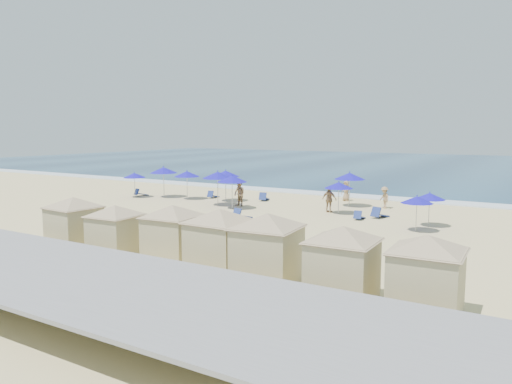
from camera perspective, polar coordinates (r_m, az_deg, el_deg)
ground at (r=30.63m, az=-1.85°, el=-3.58°), size 160.00×160.00×0.00m
ocean at (r=82.00m, az=19.86°, el=2.77°), size 160.00×80.00×0.06m
surf_line at (r=44.23m, az=9.28°, el=-0.29°), size 160.00×2.50×0.08m
seawall at (r=20.87m, az=-22.91°, el=-7.44°), size 160.00×6.10×1.22m
trash_bin at (r=23.84m, az=-0.13°, el=-5.60°), size 0.94×0.94×0.88m
cabana_0 at (r=25.37m, az=-20.10°, el=-2.63°), size 4.40×4.40×2.77m
cabana_1 at (r=23.14m, az=-15.78°, el=-3.61°), size 4.14×4.14×2.61m
cabana_2 at (r=21.64m, az=-9.48°, el=-3.91°), size 4.40×4.40×2.77m
cabana_3 at (r=19.65m, az=-4.16°, el=-4.74°), size 4.63×4.63×2.90m
cabana_4 at (r=18.37m, az=1.31°, el=-5.48°), size 4.68×4.68×2.95m
cabana_5 at (r=16.87m, az=9.88°, el=-7.00°), size 4.48×4.48×2.81m
cabana_6 at (r=16.18m, az=18.93°, el=-7.93°), size 4.46×4.46×2.80m
umbrella_0 at (r=43.23m, az=-13.73°, el=1.87°), size 1.90×1.90×2.16m
umbrella_1 at (r=42.71m, az=-10.53°, el=2.47°), size 2.34×2.34×2.66m
umbrella_2 at (r=41.23m, az=-7.90°, el=2.06°), size 2.12×2.12×2.41m
umbrella_3 at (r=39.73m, az=-3.49°, el=2.11°), size 2.24×2.24×2.55m
umbrella_4 at (r=37.52m, az=-4.40°, el=1.94°), size 2.34×2.34×2.66m
umbrella_5 at (r=35.89m, az=-2.75°, el=1.52°), size 2.21×2.21×2.52m
umbrella_6 at (r=34.18m, az=9.45°, el=0.77°), size 1.98×1.98×2.26m
umbrella_7 at (r=37.57m, az=10.66°, el=1.80°), size 2.31×2.31×2.62m
umbrella_8 at (r=31.05m, az=19.23°, el=-0.46°), size 1.83×1.83×2.08m
umbrella_9 at (r=29.27m, az=17.92°, el=-0.85°), size 1.83×1.83×2.08m
beach_chair_0 at (r=44.23m, az=-13.13°, el=-0.14°), size 0.84×1.29×0.66m
beach_chair_1 at (r=41.94m, az=-5.00°, el=-0.38°), size 0.58×1.20×0.65m
beach_chair_2 at (r=40.15m, az=0.90°, el=-0.65°), size 0.91×1.41×0.71m
beach_chair_3 at (r=31.92m, az=-1.75°, el=-2.67°), size 0.84×1.44×0.74m
beach_chair_4 at (r=32.45m, az=11.69°, el=-2.74°), size 0.56×1.15×0.62m
beach_chair_5 at (r=33.34m, az=13.87°, el=-2.44°), size 0.96×1.50×0.76m
beachgoer_0 at (r=37.16m, az=-1.91°, el=-0.20°), size 1.10×0.97×1.89m
beachgoer_1 at (r=34.73m, az=8.38°, el=-0.83°), size 1.12×0.56×1.85m
beachgoer_2 at (r=37.41m, az=14.46°, el=-0.61°), size 1.15×1.13×1.59m
beachgoer_3 at (r=40.69m, az=10.24°, el=0.13°), size 0.88×0.67×1.61m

